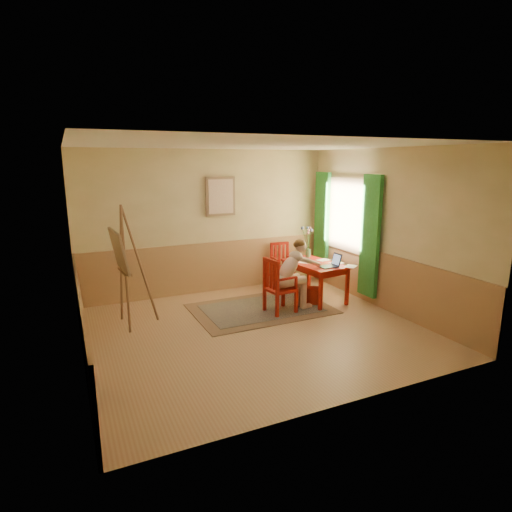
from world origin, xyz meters
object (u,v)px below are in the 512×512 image
chair_left (278,286)px  laptop (331,264)px  figure (292,272)px  table (315,267)px  easel (122,256)px  chair_back (282,265)px

chair_left → laptop: (1.06, -0.02, 0.28)m
chair_left → figure: figure is taller
table → easel: bearing=177.4°
chair_left → chair_back: (0.82, 1.40, -0.03)m
laptop → easel: bearing=171.4°
figure → laptop: bearing=-4.5°
chair_back → laptop: size_ratio=2.34×
chair_back → table: bearing=-82.4°
easel → table: bearing=-2.6°
chair_left → chair_back: size_ratio=1.07×
chair_left → figure: (0.30, 0.04, 0.20)m
chair_left → table: bearing=20.3°
easel → figure: bearing=-9.7°
table → figure: figure is taller
chair_left → easel: (-2.47, 0.51, 0.66)m
table → laptop: laptop is taller
laptop → chair_left: bearing=178.9°
laptop → easel: (-3.52, 0.53, 0.38)m
chair_back → laptop: (0.24, -1.42, 0.31)m
table → easel: size_ratio=0.66×
chair_left → laptop: bearing=-1.1°
table → chair_back: (-0.14, 1.05, -0.17)m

